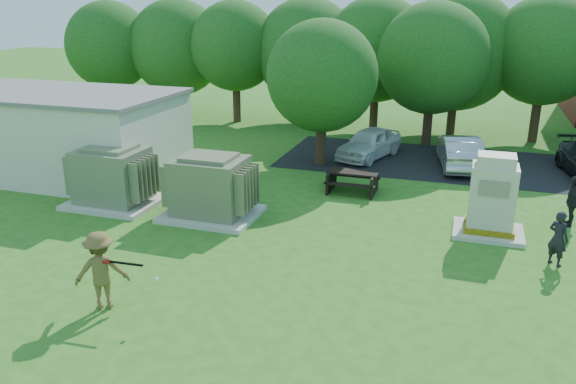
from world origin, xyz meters
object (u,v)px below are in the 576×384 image
(car_white, at_px, (369,143))
(car_silver_a, at_px, (459,151))
(transformer_right, at_px, (211,188))
(person_by_generator, at_px, (558,238))
(generator_cabinet, at_px, (492,200))
(batter, at_px, (101,270))
(picnic_table, at_px, (353,179))
(transformer_left, at_px, (113,177))
(person_walking_right, at_px, (572,201))

(car_white, height_order, car_silver_a, car_silver_a)
(transformer_right, bearing_deg, car_white, 68.04)
(transformer_right, bearing_deg, person_by_generator, -2.05)
(car_silver_a, bearing_deg, generator_cabinet, 89.79)
(car_white, bearing_deg, car_silver_a, 12.83)
(batter, bearing_deg, car_white, -132.10)
(picnic_table, bearing_deg, car_white, 93.56)
(person_by_generator, bearing_deg, transformer_left, 38.60)
(transformer_left, relative_size, car_silver_a, 0.70)
(car_white, bearing_deg, person_by_generator, -35.89)
(person_by_generator, bearing_deg, transformer_right, 38.05)
(car_white, bearing_deg, transformer_left, -111.51)
(transformer_left, xyz_separation_m, person_by_generator, (13.97, -0.37, -0.21))
(transformer_left, xyz_separation_m, person_walking_right, (14.71, 2.79, -0.16))
(transformer_right, height_order, person_walking_right, transformer_right)
(transformer_left, bearing_deg, generator_cabinet, 5.92)
(picnic_table, bearing_deg, person_by_generator, -33.39)
(batter, bearing_deg, person_by_generator, 179.95)
(picnic_table, height_order, car_white, car_white)
(picnic_table, bearing_deg, transformer_left, -152.99)
(transformer_right, relative_size, person_by_generator, 1.97)
(transformer_right, height_order, car_silver_a, transformer_right)
(batter, height_order, car_silver_a, batter)
(batter, xyz_separation_m, car_silver_a, (7.28, 14.48, -0.23))
(person_by_generator, relative_size, person_walking_right, 0.94)
(transformer_left, bearing_deg, transformer_right, 0.00)
(transformer_right, bearing_deg, batter, -88.46)
(car_silver_a, bearing_deg, picnic_table, 42.86)
(person_walking_right, bearing_deg, car_white, -126.65)
(transformer_left, bearing_deg, person_walking_right, 10.73)
(person_by_generator, xyz_separation_m, car_white, (-6.72, 9.19, -0.09))
(transformer_left, bearing_deg, car_white, 50.55)
(transformer_left, relative_size, car_white, 0.76)
(generator_cabinet, bearing_deg, transformer_left, -174.08)
(picnic_table, xyz_separation_m, person_walking_right, (7.15, -1.07, 0.32))
(person_by_generator, bearing_deg, generator_cabinet, -4.39)
(person_walking_right, bearing_deg, transformer_left, -76.96)
(transformer_right, distance_m, person_by_generator, 10.28)
(transformer_left, xyz_separation_m, car_white, (7.26, 8.82, -0.30))
(picnic_table, relative_size, car_white, 0.47)
(batter, distance_m, car_silver_a, 16.21)
(person_by_generator, relative_size, car_white, 0.39)
(car_silver_a, bearing_deg, person_by_generator, 98.41)
(transformer_right, height_order, generator_cabinet, generator_cabinet)
(picnic_table, xyz_separation_m, car_silver_a, (3.58, 4.62, 0.21))
(batter, bearing_deg, picnic_table, -139.78)
(generator_cabinet, height_order, picnic_table, generator_cabinet)
(generator_cabinet, height_order, car_silver_a, generator_cabinet)
(transformer_left, distance_m, car_silver_a, 14.00)
(transformer_right, xyz_separation_m, generator_cabinet, (8.60, 1.27, 0.12))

